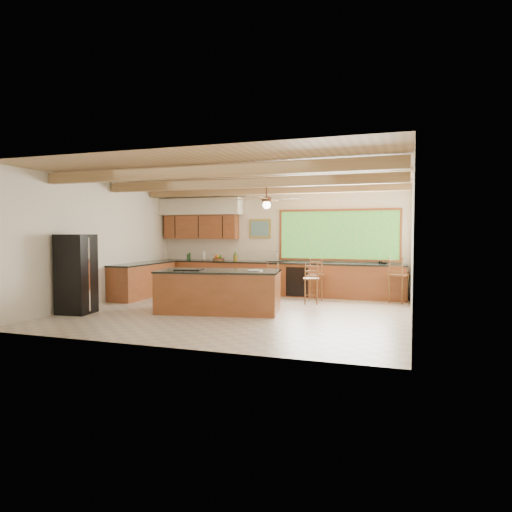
% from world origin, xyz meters
% --- Properties ---
extents(ground, '(7.20, 7.20, 0.00)m').
position_xyz_m(ground, '(0.00, 0.00, 0.00)').
color(ground, '#B9A99A').
rests_on(ground, ground).
extents(room_shell, '(7.27, 6.54, 3.02)m').
position_xyz_m(room_shell, '(-0.17, 0.65, 2.21)').
color(room_shell, silver).
rests_on(room_shell, ground).
extents(counter_run, '(7.12, 3.10, 1.22)m').
position_xyz_m(counter_run, '(-0.82, 2.52, 0.46)').
color(counter_run, brown).
rests_on(counter_run, ground).
extents(island, '(2.81, 1.68, 0.94)m').
position_xyz_m(island, '(-0.40, -0.13, 0.46)').
color(island, brown).
rests_on(island, ground).
extents(refrigerator, '(0.73, 0.71, 1.70)m').
position_xyz_m(refrigerator, '(-3.22, -1.30, 0.85)').
color(refrigerator, black).
rests_on(refrigerator, ground).
extents(bar_stool_a, '(0.39, 0.39, 1.07)m').
position_xyz_m(bar_stool_a, '(1.27, 2.39, 0.63)').
color(bar_stool_a, brown).
rests_on(bar_stool_a, ground).
extents(bar_stool_b, '(0.43, 0.43, 0.96)m').
position_xyz_m(bar_stool_b, '(0.16, 2.06, 0.57)').
color(bar_stool_b, brown).
rests_on(bar_stool_b, ground).
extents(bar_stool_c, '(0.44, 0.44, 1.02)m').
position_xyz_m(bar_stool_c, '(1.29, 1.55, 0.60)').
color(bar_stool_c, brown).
rests_on(bar_stool_c, ground).
extents(bar_stool_d, '(0.52, 0.52, 1.14)m').
position_xyz_m(bar_stool_d, '(3.30, 2.39, 0.68)').
color(bar_stool_d, brown).
rests_on(bar_stool_d, ground).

